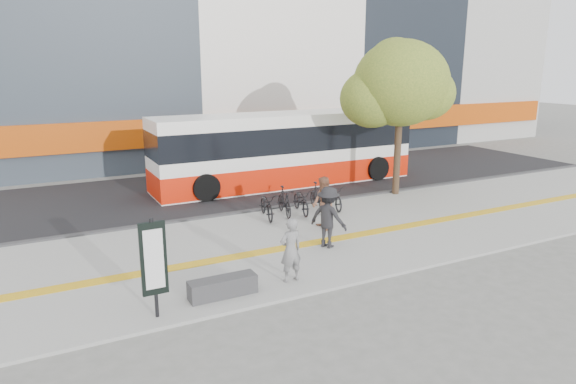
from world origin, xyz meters
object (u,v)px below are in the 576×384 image
seated_woman (291,250)px  bench (223,287)px  street_tree (399,85)px  bus (286,151)px  pedestrian_dark (328,217)px  signboard (154,260)px  pedestrian_tan (323,204)px

seated_woman → bench: bearing=-3.6°
bench → street_tree: (9.78, 6.02, 4.21)m
bus → pedestrian_dark: bearing=-108.6°
signboard → pedestrian_tan: 7.17m
bench → seated_woman: (1.80, 0.04, 0.59)m
signboard → street_tree: bearing=29.1°
seated_woman → pedestrian_dark: pedestrian_dark is taller
bench → pedestrian_tan: 5.67m
signboard → pedestrian_dark: signboard is taller
pedestrian_tan → pedestrian_dark: (-0.72, -1.46, 0.03)m
bus → signboard: bearing=-129.4°
pedestrian_tan → pedestrian_dark: bearing=-19.0°
bench → bus: 11.80m
street_tree → bus: street_tree is taller
bench → signboard: 1.94m
pedestrian_dark → pedestrian_tan: bearing=-55.0°
signboard → pedestrian_tan: (6.24, 3.49, -0.41)m
street_tree → seated_woman: (-7.98, -5.98, -3.62)m
bench → bus: bus is taller
street_tree → seated_woman: size_ratio=3.87×
bus → pedestrian_dark: size_ratio=6.58×
pedestrian_tan → bus: bearing=170.5°
bench → pedestrian_dark: pedestrian_dark is taller
signboard → pedestrian_tan: size_ratio=1.26×
bus → bench: bearing=-124.3°
bench → bus: size_ratio=0.13×
pedestrian_dark → bus: bearing=-47.3°
street_tree → seated_woman: street_tree is taller
signboard → pedestrian_tan: signboard is taller
bus → seated_woman: 10.81m
signboard → pedestrian_dark: bearing=20.2°
signboard → bus: size_ratio=0.18×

